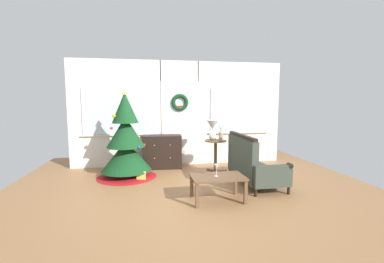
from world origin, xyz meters
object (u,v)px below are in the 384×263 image
dresser_cabinet (162,152)px  flower_vase (221,135)px  settee_sofa (251,165)px  table_lamp (213,127)px  coffee_table (218,180)px  gift_box (141,175)px  side_table (216,150)px  wine_glass (216,168)px  christmas_tree (126,145)px

dresser_cabinet → flower_vase: 1.48m
settee_sofa → flower_vase: bearing=112.6°
settee_sofa → table_lamp: 1.26m
table_lamp → coffee_table: (-0.34, -1.68, -0.67)m
gift_box → flower_vase: bearing=7.7°
side_table → gift_box: (-1.62, -0.29, -0.42)m
coffee_table → gift_box: 1.84m
coffee_table → wine_glass: wine_glass is taller
dresser_cabinet → wine_glass: size_ratio=4.73×
flower_vase → coffee_table: 1.73m
christmas_tree → flower_vase: christmas_tree is taller
side_table → flower_vase: bearing=-31.0°
settee_sofa → side_table: size_ratio=1.98×
side_table → wine_glass: side_table is taller
flower_vase → coffee_table: flower_vase is taller
settee_sofa → wine_glass: settee_sofa is taller
coffee_table → christmas_tree: bearing=133.6°
dresser_cabinet → side_table: bearing=-27.9°
dresser_cabinet → side_table: 1.30m
dresser_cabinet → coffee_table: (0.75, -2.24, -0.05)m
wine_glass → christmas_tree: bearing=132.8°
wine_glass → gift_box: 1.87m
dresser_cabinet → wine_glass: (0.72, -2.26, 0.15)m
dresser_cabinet → wine_glass: bearing=-72.3°
side_table → flower_vase: flower_vase is taller
side_table → christmas_tree: bearing=-178.9°
side_table → gift_box: size_ratio=3.99×
settee_sofa → coffee_table: size_ratio=1.68×
settee_sofa → flower_vase: (-0.36, 0.86, 0.46)m
side_table → wine_glass: size_ratio=3.71×
christmas_tree → flower_vase: size_ratio=5.23×
settee_sofa → coffee_table: bearing=-139.9°
coffee_table → wine_glass: bearing=-154.4°
christmas_tree → side_table: size_ratio=2.53×
settee_sofa → side_table: bearing=116.5°
wine_glass → table_lamp: bearing=77.9°
christmas_tree → gift_box: (0.30, -0.26, -0.59)m
table_lamp → wine_glass: bearing=-102.1°
side_table → table_lamp: table_lamp is taller
flower_vase → gift_box: (-1.72, -0.23, -0.75)m
gift_box → christmas_tree: bearing=139.6°
table_lamp → christmas_tree: bearing=-177.7°
flower_vase → wine_glass: 1.70m
coffee_table → wine_glass: (-0.03, -0.01, 0.20)m
wine_glass → gift_box: wine_glass is taller
flower_vase → wine_glass: size_ratio=1.79×
flower_vase → table_lamp: bearing=148.0°
dresser_cabinet → wine_glass: dresser_cabinet is taller
christmas_tree → table_lamp: 1.89m
side_table → wine_glass: (-0.42, -1.65, 0.03)m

